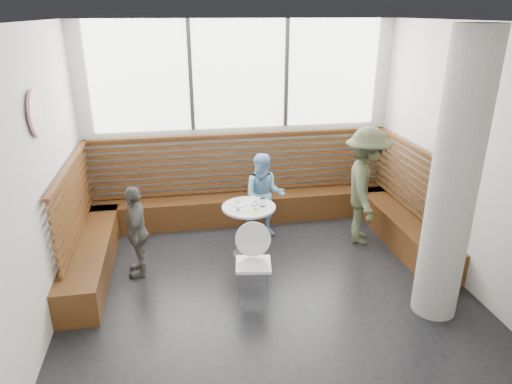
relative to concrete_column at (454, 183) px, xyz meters
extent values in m
cube|color=silver|center=(-1.85, 0.60, 0.00)|extent=(5.00, 5.00, 3.20)
cube|color=black|center=(-1.85, 0.60, -1.60)|extent=(5.00, 5.00, 0.01)
cube|color=white|center=(-1.85, 0.60, 1.60)|extent=(5.00, 5.00, 0.01)
cube|color=white|center=(-1.85, 3.08, 0.77)|extent=(4.50, 0.02, 1.65)
cube|color=#3F3F42|center=(-2.60, 3.06, 0.77)|extent=(0.06, 0.04, 1.65)
cube|color=#3F3F42|center=(-1.10, 3.06, 0.77)|extent=(0.06, 0.04, 1.65)
cube|color=#482912|center=(-1.85, 2.85, -1.38)|extent=(5.00, 0.50, 0.45)
cube|color=#482912|center=(-4.10, 1.85, -1.38)|extent=(0.50, 2.50, 0.45)
cube|color=#482912|center=(0.40, 1.85, -1.38)|extent=(0.50, 2.50, 0.45)
cube|color=#4D2C13|center=(-1.85, 3.02, -0.65)|extent=(4.88, 0.08, 0.98)
cube|color=#4D2C13|center=(-4.27, 1.85, -0.65)|extent=(0.08, 2.38, 0.98)
cube|color=#4D2C13|center=(0.57, 1.85, -0.65)|extent=(0.08, 2.38, 0.98)
cylinder|color=gray|center=(0.00, 0.00, 0.00)|extent=(0.50, 0.50, 3.20)
cylinder|color=white|center=(-4.31, 1.00, 0.70)|extent=(0.03, 0.50, 0.50)
cylinder|color=silver|center=(-1.94, 1.66, -1.59)|extent=(0.47, 0.47, 0.03)
cylinder|color=silver|center=(-1.94, 1.66, -1.21)|extent=(0.07, 0.07, 0.74)
cylinder|color=#B7B7BA|center=(-1.94, 1.66, -0.85)|extent=(0.75, 0.75, 0.03)
cube|color=white|center=(-2.06, 0.63, -1.15)|extent=(0.42, 0.40, 0.04)
cylinder|color=white|center=(-2.06, 0.81, -0.90)|extent=(0.44, 0.10, 0.44)
cylinder|color=silver|center=(-2.23, 0.48, -1.39)|extent=(0.02, 0.02, 0.43)
cylinder|color=silver|center=(-1.89, 0.48, -1.39)|extent=(0.02, 0.02, 0.43)
cylinder|color=silver|center=(-2.23, 0.78, -1.39)|extent=(0.02, 0.02, 0.43)
cylinder|color=silver|center=(-1.89, 0.78, -1.39)|extent=(0.02, 0.02, 0.43)
imported|color=#464C33|center=(-0.17, 1.81, -0.71)|extent=(0.99, 1.30, 1.78)
imported|color=#86BDE9|center=(-1.61, 2.26, -0.94)|extent=(0.74, 0.63, 1.32)
imported|color=#5E5D55|center=(-3.46, 1.45, -0.98)|extent=(0.32, 0.74, 1.25)
cylinder|color=white|center=(-2.07, 1.73, -0.82)|extent=(0.20, 0.20, 0.01)
cylinder|color=white|center=(-1.86, 1.77, -0.82)|extent=(0.20, 0.20, 0.01)
cylinder|color=white|center=(-2.11, 1.57, -0.77)|extent=(0.07, 0.07, 0.12)
cylinder|color=white|center=(-1.87, 1.56, -0.78)|extent=(0.07, 0.07, 0.11)
cylinder|color=white|center=(-1.75, 1.63, -0.77)|extent=(0.07, 0.07, 0.12)
cube|color=#A5C64C|center=(-1.93, 1.44, -0.83)|extent=(0.19, 0.13, 0.00)
camera|label=1|loc=(-2.87, -4.09, 1.70)|focal=32.00mm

